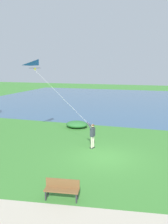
# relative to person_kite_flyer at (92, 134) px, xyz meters

# --- Properties ---
(ground_plane) EXTENTS (120.00, 120.00, 0.00)m
(ground_plane) POSITION_rel_person_kite_flyer_xyz_m (-1.44, -1.22, -1.05)
(ground_plane) COLOR #3D7F33
(lake_water) EXTENTS (36.00, 44.00, 0.01)m
(lake_water) POSITION_rel_person_kite_flyer_xyz_m (24.36, 2.78, -1.04)
(lake_water) COLOR #385B7F
(lake_water) RESTS_ON ground
(walkway_path) EXTENTS (7.06, 32.01, 0.02)m
(walkway_path) POSITION_rel_person_kite_flyer_xyz_m (-8.47, 0.78, -1.04)
(walkway_path) COLOR #B7AD99
(walkway_path) RESTS_ON ground
(person_kite_flyer) EXTENTS (0.51, 0.63, 1.83)m
(person_kite_flyer) POSITION_rel_person_kite_flyer_xyz_m (0.00, 0.00, 0.00)
(person_kite_flyer) COLOR #232328
(person_kite_flyer) RESTS_ON ground
(flying_kite) EXTENTS (1.79, 4.63, 4.28)m
(flying_kite) POSITION_rel_person_kite_flyer_xyz_m (1.02, 4.52, 4.65)
(flying_kite) COLOR blue
(park_bench_near_walkway) EXTENTS (0.65, 1.55, 0.88)m
(park_bench_near_walkway) POSITION_rel_person_kite_flyer_xyz_m (-6.60, -0.46, -0.54)
(park_bench_near_walkway) COLOR brown
(park_bench_near_walkway) RESTS_ON ground
(lakeside_shrub) EXTENTS (1.74, 2.04, 0.61)m
(lakeside_shrub) POSITION_rel_person_kite_flyer_xyz_m (4.95, 2.86, -0.74)
(lakeside_shrub) COLOR #2D7033
(lakeside_shrub) RESTS_ON ground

